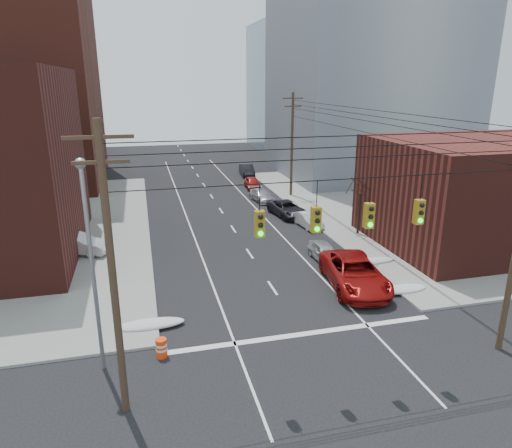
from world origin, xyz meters
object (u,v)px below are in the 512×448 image
lot_car_a (78,244)px  red_pickup (355,273)px  parked_car_e (253,183)px  lot_car_d (12,216)px  parked_car_b (308,220)px  parked_car_f (247,170)px  parked_car_c (287,209)px  parked_car_d (262,195)px  lot_car_b (43,216)px  construction_barrel (161,348)px  parked_car_a (325,252)px

lot_car_a → red_pickup: bearing=-97.6°
parked_car_e → lot_car_d: size_ratio=1.06×
parked_car_b → parked_car_f: (0.00, 23.22, 0.14)m
parked_car_c → lot_car_a: size_ratio=1.13×
parked_car_d → lot_car_b: lot_car_b is taller
red_pickup → construction_barrel: red_pickup is taller
lot_car_a → parked_car_f: bearing=-13.6°
parked_car_a → parked_car_b: 7.80m
parked_car_a → lot_car_a: lot_car_a is taller
parked_car_d → lot_car_a: bearing=-151.5°
parked_car_a → lot_car_b: (-20.71, 13.84, 0.18)m
parked_car_b → construction_barrel: (-13.37, -16.80, -0.15)m
parked_car_a → parked_car_c: size_ratio=0.74×
lot_car_b → parked_car_e: bearing=-80.0°
parked_car_e → lot_car_b: lot_car_b is taller
red_pickup → construction_barrel: 12.77m
red_pickup → lot_car_a: bearing=157.9°
parked_car_b → parked_car_d: 9.73m
parked_car_f → lot_car_d: parked_car_f is taller
parked_car_b → lot_car_d: lot_car_d is taller
lot_car_d → construction_barrel: 26.68m
parked_car_d → parked_car_f: (1.60, 13.62, 0.15)m
parked_car_e → parked_car_f: (1.14, 7.79, 0.08)m
parked_car_c → lot_car_b: (-21.61, 2.56, 0.12)m
red_pickup → lot_car_b: 27.71m
lot_car_b → construction_barrel: size_ratio=5.24×
lot_car_b → red_pickup: bearing=-144.9°
red_pickup → construction_barrel: bearing=-150.7°
parked_car_f → parked_car_d: bearing=-91.9°
parked_car_a → lot_car_d: 27.74m
parked_car_a → lot_car_b: bearing=145.7°
red_pickup → parked_car_f: (1.50, 35.32, -0.17)m
red_pickup → parked_car_b: bearing=90.7°
parked_car_b → parked_car_e: (-1.14, 15.42, 0.06)m
parked_car_a → parked_car_b: (1.60, 7.64, -0.02)m
parked_car_a → parked_car_d: bearing=89.4°
parked_car_e → lot_car_d: (-23.91, -8.24, 0.11)m
parked_car_b → parked_car_f: bearing=83.1°
parked_car_c → parked_car_d: (-0.91, 5.96, -0.09)m
lot_car_b → parked_car_a: bearing=-137.3°
lot_car_b → lot_car_d: lot_car_b is taller
parked_car_b → lot_car_d: size_ratio=1.00×
parked_car_c → parked_car_d: bearing=90.7°
parked_car_a → construction_barrel: 14.91m
parked_car_b → parked_car_d: bearing=92.5°
parked_car_c → construction_barrel: (-12.67, -20.44, -0.23)m
parked_car_c → lot_car_b: bearing=165.3°
lot_car_d → lot_car_b: bearing=-96.7°
parked_car_d → lot_car_d: 23.58m
parked_car_d → parked_car_f: parked_car_f is taller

